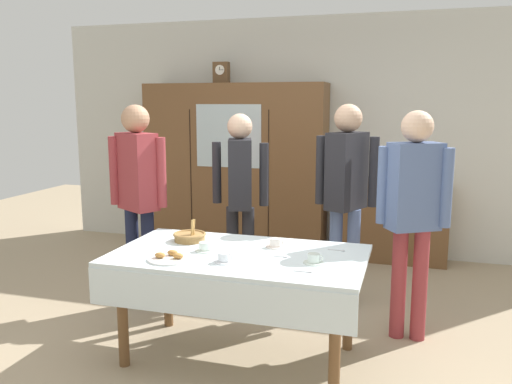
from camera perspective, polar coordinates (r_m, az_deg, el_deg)
The scene contains 20 objects.
ground_plane at distance 3.99m, azimuth -0.86°, elevation -16.20°, with size 12.00×12.00×0.00m, color tan.
back_wall at distance 6.17m, azimuth 6.57°, elevation 6.05°, with size 6.40×0.10×2.70m, color silver.
dining_table at distance 3.54m, azimuth -2.04°, elevation -8.41°, with size 1.69×0.96×0.75m.
wall_cabinet at distance 6.15m, azimuth -2.28°, elevation 2.61°, with size 2.12×0.46×1.95m.
mantel_clock at distance 6.16m, azimuth -3.79°, elevation 12.83°, with size 0.18×0.11×0.24m.
bookshelf_low at distance 5.97m, azimuth 14.55°, elevation -3.03°, with size 1.18×0.35×0.91m.
book_stack at distance 5.88m, azimuth 14.77°, elevation 1.86°, with size 0.17×0.23×0.12m.
tea_cup_near_right at distance 3.33m, azimuth 6.31°, elevation -7.30°, with size 0.13×0.13×0.06m.
tea_cup_mid_right at distance 3.59m, azimuth -5.59°, elevation -5.99°, with size 0.13×0.13×0.06m.
tea_cup_far_right at distance 3.67m, azimuth 2.10°, elevation -5.62°, with size 0.13×0.13×0.06m.
tea_cup_mid_left at distance 3.34m, azimuth -3.53°, elevation -7.19°, with size 0.13×0.13×0.06m.
bread_basket at distance 3.86m, azimuth -7.22°, elevation -4.80°, with size 0.24×0.24×0.16m.
pastry_plate at distance 3.44m, azimuth -9.38°, elevation -7.06°, with size 0.28×0.28×0.05m.
spoon_mid_left at distance 3.63m, azimuth 9.05°, elevation -6.29°, with size 0.12×0.02×0.01m.
spoon_back_edge at distance 3.45m, azimuth 2.79°, elevation -7.02°, with size 0.12×0.02×0.01m.
spoon_center at distance 3.17m, azimuth 5.44°, elevation -8.63°, with size 0.12×0.02×0.01m.
person_near_right_end at distance 4.65m, azimuth -1.74°, elevation 0.58°, with size 0.52×0.40×1.65m.
person_beside_shelf at distance 4.49m, azimuth -12.72°, elevation 0.72°, with size 0.52×0.35×1.73m.
person_by_cabinet at distance 3.93m, azimuth 16.75°, elevation -1.11°, with size 0.52×0.35×1.69m.
person_behind_table_right at distance 4.45m, azimuth 9.79°, elevation 0.78°, with size 0.52×0.41×1.73m.
Camera 1 is at (1.08, -3.42, 1.75)m, focal length 36.76 mm.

